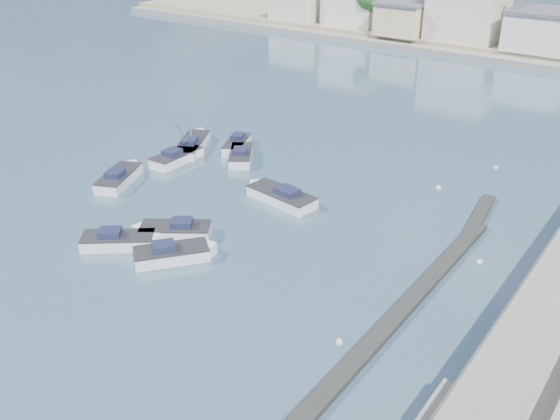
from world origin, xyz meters
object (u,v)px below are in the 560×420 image
motorboat_e (179,157)px  motorboat_h (122,241)px  motorboat_a (120,177)px  motorboat_g (236,146)px  motorboat_c (279,196)px  motorboat_f (241,155)px  motorboat_b (176,254)px  motorboat_d (172,231)px  sailboat (193,144)px

motorboat_e → motorboat_h: 14.79m
motorboat_a → motorboat_g: same height
motorboat_c → motorboat_e: (-11.63, 1.27, -0.00)m
motorboat_c → motorboat_f: size_ratio=1.33×
motorboat_b → motorboat_f: size_ratio=1.02×
motorboat_c → motorboat_g: same height
motorboat_a → motorboat_b: same height
motorboat_d → motorboat_h: same height
motorboat_c → sailboat: size_ratio=0.70×
motorboat_a → motorboat_e: same height
motorboat_b → sailboat: (-12.44, 14.93, 0.04)m
motorboat_a → motorboat_c: same height
motorboat_h → sailboat: sailboat is taller
motorboat_d → motorboat_g: 16.27m
motorboat_d → motorboat_a: bearing=157.3°
motorboat_a → motorboat_h: size_ratio=1.16×
motorboat_g → sailboat: sailboat is taller
motorboat_h → motorboat_a: bearing=139.3°
motorboat_d → motorboat_h: bearing=-120.2°
motorboat_a → sailboat: sailboat is taller
motorboat_e → sailboat: sailboat is taller
motorboat_h → motorboat_b: bearing=12.5°
motorboat_a → motorboat_d: (9.76, -4.08, -0.00)m
motorboat_g → motorboat_h: 18.41m
motorboat_b → motorboat_h: bearing=-167.5°
motorboat_c → motorboat_f: bearing=147.8°
motorboat_b → sailboat: 19.43m
motorboat_g → motorboat_h: size_ratio=1.00×
motorboat_f → motorboat_d: bearing=-70.0°
motorboat_b → motorboat_e: size_ratio=0.88×
motorboat_a → motorboat_h: 10.67m
motorboat_b → motorboat_c: same height
motorboat_f → sailboat: 5.26m
motorboat_g → motorboat_a: bearing=-106.3°
sailboat → motorboat_h: bearing=-61.9°
motorboat_f → motorboat_h: (3.21, -16.31, 0.00)m
motorboat_b → motorboat_c: (0.31, 10.69, 0.00)m
motorboat_b → motorboat_g: 19.07m
motorboat_a → motorboat_c: (12.40, 4.62, 0.00)m
motorboat_g → motorboat_h: same height
motorboat_b → motorboat_d: same height
motorboat_e → motorboat_f: 5.38m
motorboat_g → sailboat: (-3.50, -1.92, 0.03)m
motorboat_f → motorboat_h: same height
motorboat_e → sailboat: 3.17m
motorboat_d → motorboat_e: same height
motorboat_f → motorboat_e: bearing=-139.9°
motorboat_a → motorboat_d: size_ratio=1.12×
motorboat_a → motorboat_b: (12.08, -6.07, -0.00)m
motorboat_b → motorboat_d: size_ratio=0.97×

